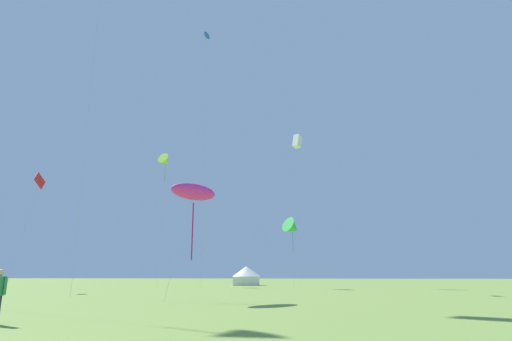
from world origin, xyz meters
name	(u,v)px	position (x,y,z in m)	size (l,w,h in m)	color
kite_white_box	(297,141)	(2.57, 54.29, 20.57)	(1.51, 1.66, 21.63)	white
kite_green_delta	(293,227)	(2.14, 47.27, 7.25)	(3.06, 3.07, 8.51)	green
kite_red_diamond	(39,182)	(-23.08, 33.69, 10.94)	(0.65, 3.41, 12.02)	red
kite_magenta_parafoil	(194,192)	(-2.19, 20.40, 6.70)	(3.12, 3.90, 7.39)	#E02DA3
kite_lime_delta	(166,161)	(-18.62, 57.06, 19.23)	(2.43, 3.13, 20.44)	#99DB2D
kite_blue_parafoil	(207,37)	(-9.30, 46.40, 34.04)	(1.30, 3.16, 34.62)	blue
festival_tent_right	(246,275)	(-6.20, 61.51, 1.60)	(4.45, 4.45, 2.89)	white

